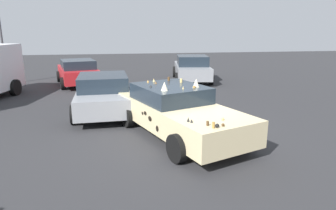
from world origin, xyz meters
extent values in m
plane|color=#2D2D30|center=(0.00, 0.00, 0.00)|extent=(60.00, 60.00, 0.00)
cube|color=beige|center=(0.00, 0.00, 0.60)|extent=(4.98, 3.27, 0.64)
cube|color=#1E2833|center=(0.43, 0.16, 1.14)|extent=(2.45, 2.25, 0.44)
cylinder|color=black|center=(-1.04, -1.36, 0.33)|extent=(0.70, 0.43, 0.66)
cylinder|color=black|center=(-1.67, 0.39, 0.33)|extent=(0.70, 0.43, 0.66)
cylinder|color=black|center=(1.67, -0.39, 0.33)|extent=(0.70, 0.43, 0.66)
cylinder|color=black|center=(1.04, 1.36, 0.33)|extent=(0.70, 0.43, 0.66)
ellipsoid|color=black|center=(1.50, -0.43, 0.71)|extent=(0.11, 0.06, 0.13)
ellipsoid|color=black|center=(0.83, -0.67, 0.65)|extent=(0.14, 0.07, 0.15)
ellipsoid|color=black|center=(-0.03, -0.98, 0.51)|extent=(0.13, 0.06, 0.15)
ellipsoid|color=black|center=(-0.09, 0.94, 0.72)|extent=(0.16, 0.07, 0.11)
ellipsoid|color=black|center=(1.70, -0.36, 0.49)|extent=(0.13, 0.06, 0.13)
ellipsoid|color=black|center=(1.13, 1.37, 0.50)|extent=(0.15, 0.07, 0.09)
ellipsoid|color=black|center=(-0.73, 0.71, 0.49)|extent=(0.14, 0.07, 0.16)
ellipsoid|color=black|center=(-1.26, -1.42, 0.55)|extent=(0.13, 0.06, 0.13)
ellipsoid|color=black|center=(-0.35, 0.84, 0.65)|extent=(0.19, 0.08, 0.14)
ellipsoid|color=black|center=(-0.09, -1.00, 0.48)|extent=(0.13, 0.06, 0.13)
ellipsoid|color=black|center=(-1.41, -1.47, 0.58)|extent=(0.10, 0.05, 0.13)
ellipsoid|color=black|center=(0.07, 0.99, 0.68)|extent=(0.10, 0.05, 0.09)
cone|color=black|center=(-1.62, 0.14, 0.97)|extent=(0.06, 0.06, 0.10)
sphere|color=black|center=(-2.12, -0.35, 0.96)|extent=(0.09, 0.09, 0.09)
sphere|color=tan|center=(-1.65, -0.65, 0.95)|extent=(0.06, 0.06, 0.06)
sphere|color=#51381E|center=(-2.07, -0.50, 0.95)|extent=(0.07, 0.07, 0.07)
cylinder|color=#51381E|center=(-1.96, -0.20, 0.97)|extent=(0.07, 0.07, 0.10)
cylinder|color=#A87A38|center=(-2.14, -0.27, 0.99)|extent=(0.06, 0.06, 0.13)
cone|color=black|center=(-1.69, 0.08, 0.96)|extent=(0.07, 0.07, 0.08)
cylinder|color=tan|center=(0.86, -0.25, 1.41)|extent=(0.11, 0.11, 0.11)
cylinder|color=#A87A38|center=(-0.05, -0.41, 1.38)|extent=(0.10, 0.10, 0.05)
cone|color=gray|center=(-0.04, -0.40, 1.41)|extent=(0.10, 0.10, 0.11)
cone|color=tan|center=(-0.15, -0.08, 1.40)|extent=(0.06, 0.06, 0.09)
cone|color=#A87A38|center=(1.06, 0.72, 1.39)|extent=(0.09, 0.09, 0.07)
cone|color=black|center=(0.27, 0.73, 1.39)|extent=(0.11, 0.11, 0.06)
cone|color=#51381E|center=(0.80, 0.52, 1.39)|extent=(0.11, 0.11, 0.07)
cylinder|color=#51381E|center=(1.21, 0.06, 1.42)|extent=(0.09, 0.09, 0.12)
cone|color=tan|center=(1.14, 0.53, 1.41)|extent=(0.08, 0.08, 0.10)
cone|color=beige|center=(0.08, -0.50, 1.47)|extent=(0.18, 0.18, 0.23)
cone|color=beige|center=(-0.25, 0.44, 1.47)|extent=(0.18, 0.18, 0.23)
cylinder|color=black|center=(6.49, 6.18, 0.36)|extent=(0.76, 0.39, 0.72)
cube|color=gray|center=(2.92, 2.12, 0.57)|extent=(4.29, 1.91, 0.61)
cube|color=#1E2833|center=(2.78, 2.12, 1.12)|extent=(2.07, 1.70, 0.49)
cylinder|color=black|center=(4.20, 3.08, 0.31)|extent=(0.64, 0.24, 0.63)
cylinder|color=black|center=(4.26, 1.25, 0.31)|extent=(0.64, 0.24, 0.63)
cylinder|color=black|center=(1.58, 2.99, 0.31)|extent=(0.64, 0.24, 0.63)
cylinder|color=black|center=(1.64, 1.17, 0.31)|extent=(0.64, 0.24, 0.63)
cube|color=red|center=(8.87, 3.69, 0.58)|extent=(4.27, 2.65, 0.65)
cube|color=#1E2833|center=(8.55, 3.61, 1.13)|extent=(2.30, 2.04, 0.45)
cylinder|color=black|center=(9.85, 4.86, 0.30)|extent=(0.64, 0.36, 0.61)
cylinder|color=black|center=(10.28, 3.12, 0.30)|extent=(0.64, 0.36, 0.61)
cylinder|color=black|center=(7.46, 4.26, 0.30)|extent=(0.64, 0.36, 0.61)
cylinder|color=black|center=(7.89, 2.53, 0.30)|extent=(0.64, 0.36, 0.61)
cube|color=gray|center=(8.96, -2.70, 0.61)|extent=(4.65, 2.45, 0.65)
cube|color=#1E2833|center=(8.67, -2.65, 1.20)|extent=(2.17, 1.93, 0.54)
cylinder|color=black|center=(10.46, -2.00, 0.33)|extent=(0.69, 0.32, 0.67)
cylinder|color=black|center=(10.17, -3.82, 0.33)|extent=(0.69, 0.32, 0.67)
cylinder|color=black|center=(7.74, -1.58, 0.33)|extent=(0.69, 0.32, 0.67)
cylinder|color=black|center=(7.46, -3.39, 0.33)|extent=(0.69, 0.32, 0.67)
cylinder|color=#4C4C51|center=(9.65, 7.55, 2.01)|extent=(0.12, 0.12, 4.03)
camera|label=1|loc=(-7.63, 1.66, 2.88)|focal=31.47mm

